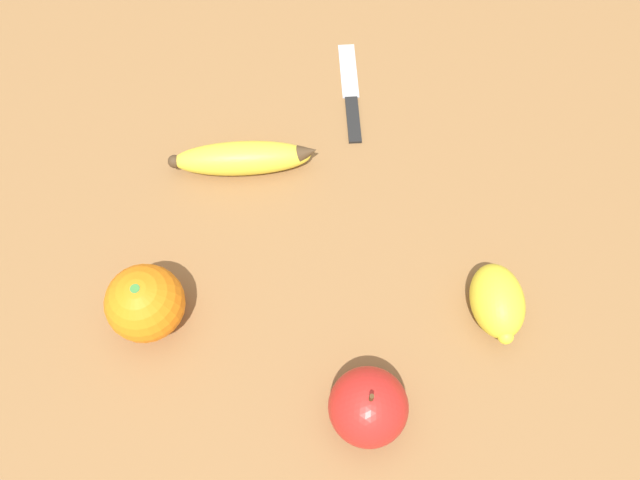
{
  "coord_description": "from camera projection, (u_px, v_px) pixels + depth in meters",
  "views": [
    {
      "loc": [
        -0.28,
        0.14,
        0.66
      ],
      "look_at": [
        -0.02,
        -0.04,
        0.03
      ],
      "focal_mm": 35.0,
      "sensor_mm": 36.0,
      "label": 1
    }
  ],
  "objects": [
    {
      "name": "apple",
      "position": [
        368.0,
        407.0,
        0.61
      ],
      "size": [
        0.08,
        0.08,
        0.08
      ],
      "color": "red",
      "rests_on": "ground_plane"
    },
    {
      "name": "lemon",
      "position": [
        497.0,
        301.0,
        0.67
      ],
      "size": [
        0.1,
        0.09,
        0.06
      ],
      "rotation": [
        0.0,
        0.0,
        2.64
      ],
      "color": "yellow",
      "rests_on": "ground_plane"
    },
    {
      "name": "paring_knife",
      "position": [
        351.0,
        95.0,
        0.82
      ],
      "size": [
        0.15,
        0.1,
        0.01
      ],
      "rotation": [
        0.0,
        0.0,
        4.17
      ],
      "color": "silver",
      "rests_on": "ground_plane"
    },
    {
      "name": "ground_plane",
      "position": [
        283.0,
        255.0,
        0.72
      ],
      "size": [
        3.0,
        3.0,
        0.0
      ],
      "primitive_type": "plane",
      "color": "olive"
    },
    {
      "name": "orange",
      "position": [
        145.0,
        303.0,
        0.65
      ],
      "size": [
        0.08,
        0.08,
        0.08
      ],
      "color": "orange",
      "rests_on": "ground_plane"
    },
    {
      "name": "banana",
      "position": [
        244.0,
        158.0,
        0.76
      ],
      "size": [
        0.12,
        0.17,
        0.04
      ],
      "rotation": [
        0.0,
        0.0,
        4.17
      ],
      "color": "yellow",
      "rests_on": "ground_plane"
    }
  ]
}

